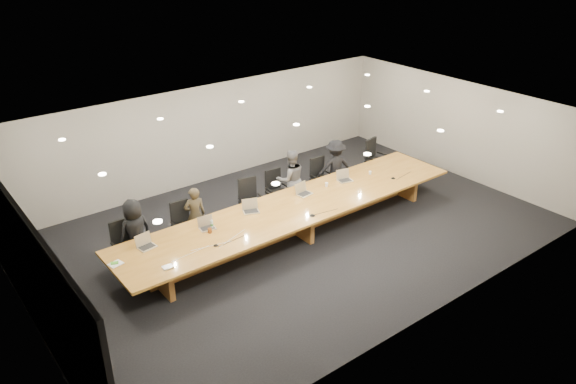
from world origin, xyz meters
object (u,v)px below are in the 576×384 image
at_px(laptop_d, 305,189).
at_px(mic_center, 312,215).
at_px(conference_table, 296,214).
at_px(chair_left, 184,224).
at_px(person_b, 195,215).
at_px(mic_left, 216,245).
at_px(person_d, 335,167).
at_px(av_box, 168,267).
at_px(laptop_b, 207,223).
at_px(laptop_c, 251,206).
at_px(amber_mug, 210,231).
at_px(mic_right, 393,178).
at_px(chair_far_right, 377,159).
at_px(chair_right, 322,177).
at_px(person_a, 135,232).
at_px(laptop_a, 146,242).
at_px(water_bottle, 212,225).
at_px(person_c, 291,179).
at_px(paper_cup_near, 327,185).
at_px(chair_far_left, 126,244).
at_px(chair_mid_left, 251,201).
at_px(laptop_e, 345,176).
at_px(paper_cup_far, 370,173).
at_px(chair_mid_right, 277,190).

distance_m(laptop_d, mic_center, 1.12).
distance_m(conference_table, mic_center, 0.66).
xyz_separation_m(chair_left, person_b, (0.27, -0.05, 0.16)).
xyz_separation_m(mic_left, mic_center, (2.42, -0.22, 0.00)).
height_order(chair_left, person_d, person_d).
bearing_deg(av_box, laptop_b, 38.46).
height_order(person_b, laptop_b, person_b).
height_order(chair_left, laptop_c, chair_left).
bearing_deg(av_box, amber_mug, 33.55).
height_order(mic_center, mic_right, mic_center).
relative_size(chair_far_right, av_box, 5.64).
distance_m(laptop_c, mic_left, 1.63).
relative_size(chair_far_right, person_b, 0.85).
height_order(conference_table, mic_right, mic_right).
bearing_deg(mic_left, chair_right, 20.48).
height_order(person_a, laptop_a, person_a).
bearing_deg(water_bottle, conference_table, -7.42).
xyz_separation_m(person_c, laptop_a, (-4.37, -0.78, 0.09)).
height_order(laptop_a, av_box, laptop_a).
height_order(person_c, paper_cup_near, person_c).
xyz_separation_m(chair_left, amber_mug, (0.07, -1.05, 0.27)).
height_order(chair_far_left, amber_mug, chair_far_left).
xyz_separation_m(chair_mid_left, chair_far_right, (4.40, -0.02, 0.02)).
distance_m(chair_far_right, paper_cup_near, 2.77).
distance_m(laptop_e, paper_cup_far, 0.83).
bearing_deg(paper_cup_near, chair_left, 167.05).
xyz_separation_m(person_c, av_box, (-4.37, -1.73, -0.03)).
height_order(person_c, water_bottle, person_c).
distance_m(laptop_b, amber_mug, 0.20).
relative_size(conference_table, laptop_a, 25.01).
xyz_separation_m(chair_far_right, paper_cup_near, (-2.65, -0.79, 0.21)).
relative_size(person_a, laptop_a, 4.22).
bearing_deg(person_a, chair_right, 174.25).
bearing_deg(chair_left, conference_table, -25.32).
bearing_deg(chair_mid_left, chair_far_left, -169.33).
bearing_deg(laptop_a, mic_right, -14.79).
height_order(chair_right, chair_far_right, chair_far_right).
height_order(chair_mid_right, chair_right, chair_right).
xyz_separation_m(water_bottle, amber_mug, (-0.13, -0.13, -0.04)).
xyz_separation_m(chair_right, paper_cup_far, (0.84, -0.98, 0.25)).
relative_size(chair_mid_left, laptop_b, 3.30).
height_order(chair_far_left, paper_cup_far, chair_far_left).
distance_m(conference_table, chair_mid_left, 1.27).
height_order(person_d, paper_cup_far, person_d).
bearing_deg(mic_right, person_a, 167.26).
bearing_deg(mic_center, conference_table, 89.49).
distance_m(chair_right, water_bottle, 4.10).
bearing_deg(person_d, laptop_a, 25.76).
relative_size(chair_right, person_d, 0.72).
bearing_deg(person_c, chair_mid_left, 15.95).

